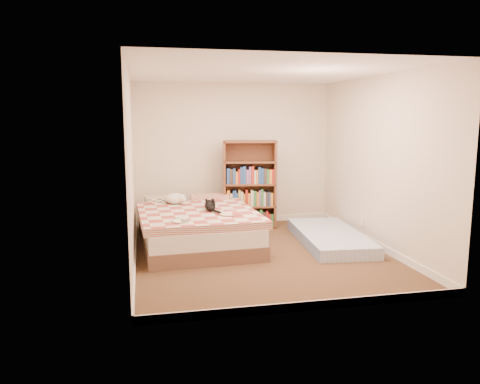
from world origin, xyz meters
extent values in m
cube|color=#4F3822|center=(0.00, 0.00, 0.00)|extent=(3.50, 4.00, 0.01)
cube|color=white|center=(0.00, 0.00, 2.50)|extent=(3.50, 4.00, 0.01)
cube|color=beige|center=(0.00, 2.00, 1.25)|extent=(3.50, 0.01, 2.50)
cube|color=beige|center=(0.00, -2.00, 1.25)|extent=(3.50, 0.01, 2.50)
cube|color=beige|center=(-1.75, 0.00, 1.25)|extent=(0.01, 4.00, 2.50)
cube|color=beige|center=(1.75, 0.00, 1.25)|extent=(0.01, 4.00, 2.50)
cube|color=white|center=(0.00, 1.99, 0.05)|extent=(3.50, 0.02, 0.10)
cube|color=white|center=(0.00, -1.99, 0.05)|extent=(3.50, 0.02, 0.10)
cube|color=white|center=(-1.74, 0.00, 0.05)|extent=(0.02, 4.00, 0.10)
cube|color=white|center=(1.74, 0.00, 0.05)|extent=(0.02, 4.00, 0.10)
cube|color=white|center=(1.74, 0.40, 0.30)|extent=(0.03, 0.09, 0.13)
cube|color=brown|center=(-0.84, 0.69, 0.10)|extent=(1.72, 2.36, 0.21)
cube|color=silver|center=(-0.84, 0.69, 0.32)|extent=(1.68, 2.32, 0.23)
cube|color=#A8433E|center=(-0.84, 0.69, 0.49)|extent=(1.78, 1.96, 0.11)
cube|color=#686058|center=(-1.22, 1.54, 0.52)|extent=(0.65, 0.43, 0.17)
cube|color=#A8433E|center=(-0.46, 1.54, 0.52)|extent=(0.65, 0.43, 0.17)
cube|color=brown|center=(-0.24, 1.58, 0.76)|extent=(0.09, 0.31, 1.51)
cube|color=brown|center=(0.63, 1.58, 0.76)|extent=(0.09, 0.31, 1.51)
cube|color=brown|center=(0.19, 1.73, 0.76)|extent=(0.90, 0.16, 1.51)
cube|color=brown|center=(0.19, 1.58, 0.02)|extent=(0.94, 0.44, 0.03)
cube|color=brown|center=(0.19, 1.58, 0.77)|extent=(0.94, 0.44, 0.03)
cube|color=brown|center=(0.19, 1.58, 1.49)|extent=(0.94, 0.44, 0.03)
cube|color=#7792C6|center=(1.17, 0.35, 0.09)|extent=(1.05, 2.04, 0.18)
ellipsoid|color=black|center=(-0.65, 0.54, 0.61)|extent=(0.19, 0.37, 0.12)
sphere|color=black|center=(-0.65, 0.73, 0.62)|extent=(0.12, 0.12, 0.11)
cone|color=black|center=(-0.68, 0.76, 0.66)|extent=(0.04, 0.04, 0.04)
cone|color=black|center=(-0.62, 0.76, 0.66)|extent=(0.04, 0.04, 0.04)
cylinder|color=black|center=(-0.56, 0.30, 0.57)|extent=(0.05, 0.20, 0.04)
ellipsoid|color=white|center=(-1.11, 1.19, 0.63)|extent=(0.34, 0.37, 0.17)
sphere|color=white|center=(-1.02, 1.08, 0.65)|extent=(0.14, 0.14, 0.13)
sphere|color=white|center=(-0.97, 1.04, 0.63)|extent=(0.06, 0.06, 0.06)
sphere|color=white|center=(-1.25, 1.25, 0.61)|extent=(0.08, 0.08, 0.07)
camera|label=1|loc=(-1.61, -6.18, 1.92)|focal=35.00mm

